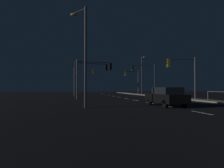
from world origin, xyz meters
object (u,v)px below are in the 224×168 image
(traffic_light_far_left, at_px, (93,71))
(street_lamp_corner, at_px, (83,48))
(traffic_light_mid_right, at_px, (145,73))
(traffic_light_mid_left, at_px, (83,76))
(traffic_light_far_right, at_px, (182,70))
(traffic_light_far_center, at_px, (90,72))
(car, at_px, (166,96))
(street_lamp_median, at_px, (142,72))
(traffic_light_overhead_east, at_px, (132,78))

(traffic_light_far_left, relative_size, street_lamp_corner, 0.68)
(traffic_light_mid_right, distance_m, traffic_light_mid_left, 12.68)
(traffic_light_far_right, xyz_separation_m, traffic_light_far_center, (-10.05, 8.95, 0.23))
(traffic_light_mid_right, bearing_deg, traffic_light_mid_left, 142.55)
(traffic_light_far_right, distance_m, traffic_light_far_center, 13.46)
(car, xyz_separation_m, traffic_light_mid_right, (5.02, 17.07, 3.20))
(street_lamp_corner, bearing_deg, street_lamp_median, 59.47)
(traffic_light_mid_left, relative_size, traffic_light_far_center, 1.01)
(traffic_light_mid_right, distance_m, street_lamp_median, 7.95)
(traffic_light_overhead_east, xyz_separation_m, traffic_light_far_right, (-0.37, -19.84, -0.03))
(car, height_order, traffic_light_far_center, traffic_light_far_center)
(car, relative_size, traffic_light_far_right, 0.88)
(car, xyz_separation_m, street_lamp_median, (7.51, 24.58, 4.03))
(traffic_light_far_right, height_order, traffic_light_far_center, traffic_light_far_center)
(traffic_light_mid_right, bearing_deg, traffic_light_far_center, -167.92)
(traffic_light_far_left, relative_size, street_lamp_median, 0.66)
(traffic_light_far_center, bearing_deg, traffic_light_mid_right, 12.08)
(traffic_light_overhead_east, relative_size, traffic_light_far_right, 1.02)
(traffic_light_overhead_east, bearing_deg, traffic_light_mid_right, -94.58)
(traffic_light_mid_right, height_order, street_lamp_median, street_lamp_median)
(street_lamp_median, relative_size, street_lamp_corner, 1.03)
(traffic_light_mid_left, relative_size, street_lamp_median, 0.69)
(street_lamp_median, bearing_deg, traffic_light_overhead_east, 143.97)
(car, xyz_separation_m, traffic_light_overhead_east, (5.73, 25.87, 2.91))
(traffic_light_far_center, bearing_deg, traffic_light_overhead_east, 46.25)
(car, bearing_deg, traffic_light_far_center, 107.39)
(street_lamp_median, distance_m, street_lamp_corner, 28.27)
(traffic_light_mid_right, distance_m, traffic_light_far_left, 11.14)
(traffic_light_mid_left, xyz_separation_m, traffic_light_far_right, (10.40, -18.74, -0.20))
(traffic_light_mid_left, distance_m, traffic_light_far_left, 13.24)
(traffic_light_overhead_east, bearing_deg, car, -102.48)
(traffic_light_mid_left, xyz_separation_m, traffic_light_far_center, (0.36, -9.79, 0.03))
(traffic_light_mid_right, xyz_separation_m, traffic_light_far_left, (-9.67, -5.52, -0.25))
(street_lamp_median, bearing_deg, traffic_light_far_right, -96.62)
(traffic_light_mid_left, bearing_deg, car, -78.48)
(traffic_light_overhead_east, distance_m, street_lamp_median, 2.47)
(traffic_light_mid_right, relative_size, street_lamp_median, 0.69)
(traffic_light_far_right, bearing_deg, traffic_light_far_left, 151.13)
(car, height_order, street_lamp_median, street_lamp_median)
(traffic_light_mid_left, bearing_deg, street_lamp_corner, -94.20)
(traffic_light_far_right, bearing_deg, street_lamp_median, 83.38)
(traffic_light_mid_right, bearing_deg, traffic_light_overhead_east, 85.42)
(traffic_light_overhead_east, xyz_separation_m, traffic_light_far_center, (-10.42, -10.88, 0.19))
(traffic_light_mid_left, bearing_deg, traffic_light_far_left, -88.26)
(traffic_light_mid_right, xyz_separation_m, traffic_light_far_right, (0.33, -11.03, -0.33))
(traffic_light_mid_right, xyz_separation_m, street_lamp_median, (2.49, 7.51, 0.82))
(traffic_light_overhead_east, xyz_separation_m, street_lamp_median, (1.78, -1.29, 1.12))
(street_lamp_corner, bearing_deg, car, -1.89)
(car, xyz_separation_m, traffic_light_far_right, (5.35, 6.03, 2.87))
(traffic_light_far_center, bearing_deg, street_lamp_corner, -98.33)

